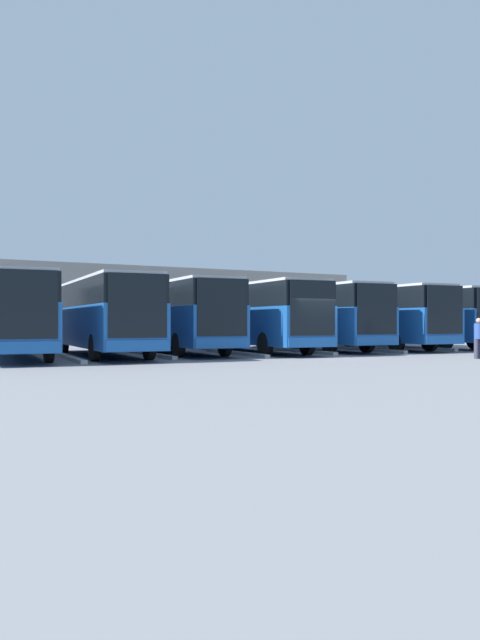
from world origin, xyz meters
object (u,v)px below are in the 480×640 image
at_px(bus_0, 415,316).
at_px(bus_3, 251,315).
at_px(bus_5, 102,314).
at_px(bus_1, 370,315).
at_px(bus_2, 309,315).
at_px(pedestrian, 479,337).
at_px(bus_4, 175,314).
at_px(bus_6, 10,313).

relative_size(bus_0, bus_3, 1.00).
xyz_separation_m(bus_0, bus_5, (19.27, 0.27, 0.00)).
height_order(bus_0, bus_1, same).
distance_m(bus_2, pedestrian, 10.16).
bearing_deg(bus_0, bus_5, 5.64).
xyz_separation_m(bus_2, bus_3, (3.85, 0.35, 0.00)).
relative_size(bus_3, bus_4, 1.00).
relative_size(bus_6, pedestrian, 7.25).
xyz_separation_m(bus_0, bus_2, (7.71, -0.08, 0.00)).
bearing_deg(bus_2, bus_5, 6.58).
xyz_separation_m(bus_3, bus_6, (11.56, -0.30, 0.00)).
relative_size(bus_5, bus_6, 1.00).
bearing_deg(bus_5, pedestrian, 148.04).
relative_size(bus_2, pedestrian, 7.25).
bearing_deg(bus_5, bus_0, -174.36).
bearing_deg(bus_2, bus_3, 10.02).
relative_size(bus_1, bus_2, 1.00).
height_order(bus_0, bus_4, same).
bearing_deg(bus_0, bus_4, 2.82).
bearing_deg(bus_0, bus_6, 4.75).
bearing_deg(bus_1, bus_3, 4.11).
bearing_deg(bus_5, bus_2, -173.42).
xyz_separation_m(bus_2, bus_5, (11.56, 0.35, 0.00)).
height_order(bus_0, bus_3, same).
distance_m(bus_1, pedestrian, 9.94).
height_order(bus_3, bus_5, same).
height_order(bus_5, bus_6, same).
xyz_separation_m(bus_1, pedestrian, (2.49, 9.57, -0.98)).
bearing_deg(bus_3, bus_4, -7.03).
bearing_deg(bus_6, bus_4, -171.39).
relative_size(bus_5, pedestrian, 7.25).
bearing_deg(bus_6, bus_3, -176.66).
bearing_deg(bus_1, bus_5, 4.48).
height_order(bus_2, pedestrian, bus_2).
xyz_separation_m(bus_1, bus_6, (19.27, -0.39, 0.00)).
distance_m(bus_5, pedestrian, 16.17).
height_order(bus_1, bus_3, same).
bearing_deg(bus_6, bus_5, -179.67).
height_order(bus_1, bus_4, same).
distance_m(bus_3, pedestrian, 11.03).
xyz_separation_m(bus_0, bus_3, (11.56, 0.27, 0.00)).
xyz_separation_m(bus_2, pedestrian, (-1.37, 10.02, -0.98)).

